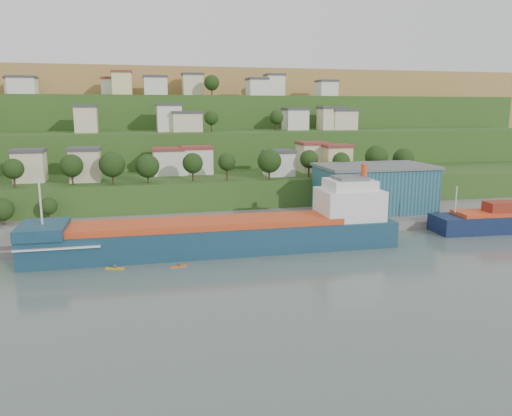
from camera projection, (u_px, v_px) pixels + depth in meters
name	position (u px, v px, depth m)	size (l,w,h in m)	color
ground	(216.00, 262.00, 98.62)	(500.00, 500.00, 0.00)	#465550
quay	(275.00, 225.00, 129.95)	(220.00, 26.00, 4.00)	slate
hillside	(164.00, 167.00, 259.31)	(360.00, 210.94, 96.00)	#284719
cargo_ship_near	(229.00, 236.00, 106.63)	(77.99, 13.57, 20.00)	#133548
warehouse	(374.00, 188.00, 138.01)	(31.22, 19.37, 12.80)	navy
kayak_orange	(179.00, 266.00, 95.91)	(3.19, 0.99, 0.79)	#CE5B12
kayak_yellow	(115.00, 268.00, 94.54)	(3.63, 1.78, 0.90)	gold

